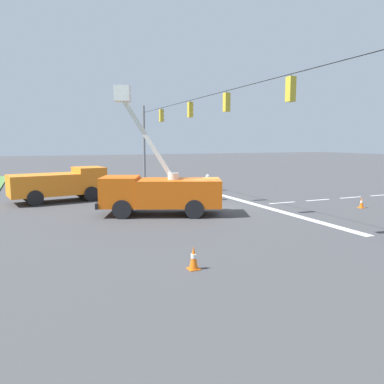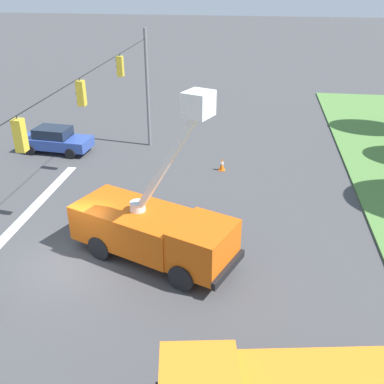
{
  "view_description": "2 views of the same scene",
  "coord_description": "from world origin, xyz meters",
  "px_view_note": "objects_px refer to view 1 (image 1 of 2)",
  "views": [
    {
      "loc": [
        -20.02,
        9.47,
        3.96
      ],
      "look_at": [
        -1.9,
        1.69,
        1.33
      ],
      "focal_mm": 35.0,
      "sensor_mm": 36.0,
      "label": 1
    },
    {
      "loc": [
        13.69,
        6.63,
        10.34
      ],
      "look_at": [
        -2.44,
        4.29,
        2.14
      ],
      "focal_mm": 42.0,
      "sensor_mm": 36.0,
      "label": 2
    }
  ],
  "objects_px": {
    "traffic_cone_mid_left": "(362,203)",
    "traffic_cone_mid_right": "(214,187)",
    "utility_truck_support_near": "(60,183)",
    "road_worker": "(208,186)",
    "traffic_cone_foreground_right": "(194,258)",
    "utility_truck_bucket_lift": "(159,190)",
    "traffic_cone_foreground_left": "(116,190)"
  },
  "relations": [
    {
      "from": "traffic_cone_mid_left",
      "to": "utility_truck_support_near",
      "type": "bearing_deg",
      "value": 59.04
    },
    {
      "from": "road_worker",
      "to": "traffic_cone_mid_right",
      "type": "distance_m",
      "value": 5.35
    },
    {
      "from": "utility_truck_bucket_lift",
      "to": "traffic_cone_mid_left",
      "type": "bearing_deg",
      "value": -103.3
    },
    {
      "from": "traffic_cone_foreground_right",
      "to": "traffic_cone_mid_right",
      "type": "bearing_deg",
      "value": -28.55
    },
    {
      "from": "utility_truck_support_near",
      "to": "utility_truck_bucket_lift",
      "type": "bearing_deg",
      "value": -146.95
    },
    {
      "from": "traffic_cone_foreground_left",
      "to": "utility_truck_bucket_lift",
      "type": "bearing_deg",
      "value": -177.1
    },
    {
      "from": "traffic_cone_mid_right",
      "to": "utility_truck_support_near",
      "type": "bearing_deg",
      "value": 95.2
    },
    {
      "from": "traffic_cone_mid_left",
      "to": "road_worker",
      "type": "bearing_deg",
      "value": 47.82
    },
    {
      "from": "traffic_cone_foreground_right",
      "to": "traffic_cone_mid_left",
      "type": "relative_size",
      "value": 1.13
    },
    {
      "from": "utility_truck_bucket_lift",
      "to": "traffic_cone_foreground_left",
      "type": "height_order",
      "value": "utility_truck_bucket_lift"
    },
    {
      "from": "utility_truck_bucket_lift",
      "to": "road_worker",
      "type": "relative_size",
      "value": 3.96
    },
    {
      "from": "traffic_cone_mid_left",
      "to": "traffic_cone_mid_right",
      "type": "distance_m",
      "value": 11.92
    },
    {
      "from": "utility_truck_support_near",
      "to": "traffic_cone_mid_right",
      "type": "xyz_separation_m",
      "value": [
        1.11,
        -12.16,
        -0.92
      ]
    },
    {
      "from": "traffic_cone_mid_left",
      "to": "traffic_cone_mid_right",
      "type": "height_order",
      "value": "traffic_cone_mid_left"
    },
    {
      "from": "traffic_cone_foreground_right",
      "to": "traffic_cone_mid_right",
      "type": "xyz_separation_m",
      "value": [
        17.2,
        -9.36,
        -0.08
      ]
    },
    {
      "from": "utility_truck_bucket_lift",
      "to": "traffic_cone_foreground_left",
      "type": "bearing_deg",
      "value": 2.9
    },
    {
      "from": "utility_truck_bucket_lift",
      "to": "utility_truck_support_near",
      "type": "distance_m",
      "value": 8.51
    },
    {
      "from": "utility_truck_bucket_lift",
      "to": "traffic_cone_foreground_right",
      "type": "xyz_separation_m",
      "value": [
        -8.96,
        1.84,
        -1.0
      ]
    },
    {
      "from": "utility_truck_support_near",
      "to": "traffic_cone_mid_right",
      "type": "relative_size",
      "value": 10.65
    },
    {
      "from": "utility_truck_support_near",
      "to": "road_worker",
      "type": "bearing_deg",
      "value": -109.97
    },
    {
      "from": "utility_truck_support_near",
      "to": "traffic_cone_mid_right",
      "type": "height_order",
      "value": "utility_truck_support_near"
    },
    {
      "from": "utility_truck_support_near",
      "to": "traffic_cone_foreground_left",
      "type": "height_order",
      "value": "utility_truck_support_near"
    },
    {
      "from": "road_worker",
      "to": "traffic_cone_mid_left",
      "type": "height_order",
      "value": "road_worker"
    },
    {
      "from": "utility_truck_bucket_lift",
      "to": "traffic_cone_foreground_right",
      "type": "distance_m",
      "value": 9.2
    },
    {
      "from": "traffic_cone_mid_left",
      "to": "traffic_cone_mid_right",
      "type": "relative_size",
      "value": 1.08
    },
    {
      "from": "utility_truck_support_near",
      "to": "road_worker",
      "type": "distance_m",
      "value": 9.96
    },
    {
      "from": "traffic_cone_foreground_left",
      "to": "traffic_cone_mid_right",
      "type": "height_order",
      "value": "traffic_cone_foreground_left"
    },
    {
      "from": "traffic_cone_foreground_right",
      "to": "utility_truck_bucket_lift",
      "type": "bearing_deg",
      "value": -11.61
    },
    {
      "from": "utility_truck_support_near",
      "to": "traffic_cone_foreground_right",
      "type": "relative_size",
      "value": 8.71
    },
    {
      "from": "traffic_cone_mid_right",
      "to": "traffic_cone_foreground_left",
      "type": "bearing_deg",
      "value": 83.36
    },
    {
      "from": "traffic_cone_foreground_left",
      "to": "road_worker",
      "type": "bearing_deg",
      "value": -136.35
    },
    {
      "from": "road_worker",
      "to": "traffic_cone_mid_left",
      "type": "xyz_separation_m",
      "value": [
        -6.55,
        -7.23,
        -0.67
      ]
    }
  ]
}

